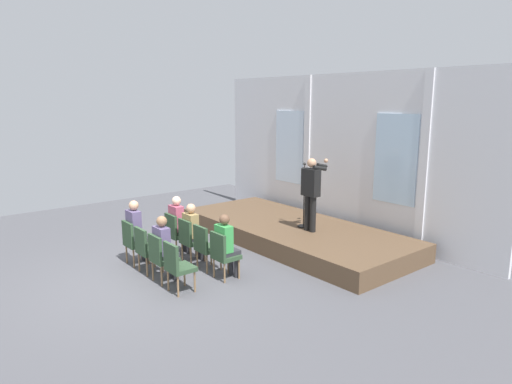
{
  "coord_description": "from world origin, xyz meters",
  "views": [
    {
      "loc": [
        7.73,
        -3.46,
        3.41
      ],
      "look_at": [
        0.2,
        2.64,
        1.43
      ],
      "focal_mm": 31.74,
      "sensor_mm": 36.0,
      "label": 1
    }
  ],
  "objects_px": {
    "chair_r1_c3": "(177,264)",
    "mic_stand": "(304,213)",
    "speaker": "(311,189)",
    "audience_r1_c0": "(136,229)",
    "audience_r1_c2": "(164,245)",
    "chair_r0_c0": "(176,231)",
    "chair_r1_c0": "(133,240)",
    "chair_r0_c1": "(190,238)",
    "audience_r0_c3": "(226,243)",
    "chair_r1_c2": "(161,255)",
    "audience_r0_c0": "(179,222)",
    "chair_r0_c3": "(223,253)",
    "chair_r1_c1": "(146,247)",
    "chair_r0_c2": "(205,245)",
    "audience_r0_c1": "(193,229)"
  },
  "relations": [
    {
      "from": "chair_r1_c3",
      "to": "mic_stand",
      "type": "bearing_deg",
      "value": 98.83
    },
    {
      "from": "speaker",
      "to": "audience_r1_c0",
      "type": "xyz_separation_m",
      "value": [
        -1.58,
        -3.56,
        -0.65
      ]
    },
    {
      "from": "audience_r1_c2",
      "to": "chair_r0_c0",
      "type": "bearing_deg",
      "value": 143.24
    },
    {
      "from": "chair_r1_c0",
      "to": "chair_r0_c0",
      "type": "bearing_deg",
      "value": 90.0
    },
    {
      "from": "chair_r0_c1",
      "to": "audience_r0_c3",
      "type": "xyz_separation_m",
      "value": [
        1.22,
        0.08,
        0.18
      ]
    },
    {
      "from": "chair_r1_c2",
      "to": "audience_r0_c0",
      "type": "bearing_deg",
      "value": 138.62
    },
    {
      "from": "chair_r0_c3",
      "to": "audience_r1_c2",
      "type": "xyz_separation_m",
      "value": [
        -0.61,
        -0.91,
        0.18
      ]
    },
    {
      "from": "chair_r0_c3",
      "to": "chair_r1_c3",
      "type": "bearing_deg",
      "value": -90.0
    },
    {
      "from": "audience_r1_c2",
      "to": "speaker",
      "type": "bearing_deg",
      "value": 84.16
    },
    {
      "from": "audience_r0_c3",
      "to": "audience_r1_c0",
      "type": "height_order",
      "value": "audience_r1_c0"
    },
    {
      "from": "chair_r1_c3",
      "to": "audience_r0_c3",
      "type": "bearing_deg",
      "value": 90.0
    },
    {
      "from": "speaker",
      "to": "audience_r1_c2",
      "type": "distance_m",
      "value": 3.64
    },
    {
      "from": "mic_stand",
      "to": "audience_r1_c0",
      "type": "distance_m",
      "value": 3.87
    },
    {
      "from": "mic_stand",
      "to": "chair_r0_c0",
      "type": "xyz_separation_m",
      "value": [
        -1.25,
        -2.75,
        -0.23
      ]
    },
    {
      "from": "audience_r0_c3",
      "to": "chair_r1_c1",
      "type": "distance_m",
      "value": 1.64
    },
    {
      "from": "chair_r1_c0",
      "to": "chair_r1_c3",
      "type": "distance_m",
      "value": 1.83
    },
    {
      "from": "speaker",
      "to": "chair_r0_c2",
      "type": "xyz_separation_m",
      "value": [
        -0.36,
        -2.64,
        -0.88
      ]
    },
    {
      "from": "audience_r1_c0",
      "to": "chair_r1_c1",
      "type": "bearing_deg",
      "value": -7.34
    },
    {
      "from": "chair_r0_c0",
      "to": "chair_r1_c1",
      "type": "distance_m",
      "value": 1.17
    },
    {
      "from": "chair_r0_c2",
      "to": "audience_r0_c3",
      "type": "relative_size",
      "value": 0.73
    },
    {
      "from": "speaker",
      "to": "chair_r0_c2",
      "type": "distance_m",
      "value": 2.8
    },
    {
      "from": "audience_r0_c0",
      "to": "chair_r0_c2",
      "type": "xyz_separation_m",
      "value": [
        1.22,
        -0.08,
        -0.2
      ]
    },
    {
      "from": "speaker",
      "to": "audience_r0_c0",
      "type": "xyz_separation_m",
      "value": [
        -1.58,
        -2.56,
        -0.67
      ]
    },
    {
      "from": "chair_r0_c2",
      "to": "chair_r1_c3",
      "type": "height_order",
      "value": "same"
    },
    {
      "from": "chair_r1_c1",
      "to": "chair_r1_c2",
      "type": "bearing_deg",
      "value": 0.0
    },
    {
      "from": "audience_r0_c1",
      "to": "audience_r1_c0",
      "type": "relative_size",
      "value": 0.93
    },
    {
      "from": "audience_r0_c1",
      "to": "chair_r1_c0",
      "type": "distance_m",
      "value": 1.25
    },
    {
      "from": "chair_r0_c1",
      "to": "audience_r0_c1",
      "type": "relative_size",
      "value": 0.74
    },
    {
      "from": "chair_r0_c1",
      "to": "chair_r1_c2",
      "type": "relative_size",
      "value": 1.0
    },
    {
      "from": "chair_r1_c1",
      "to": "audience_r0_c1",
      "type": "bearing_deg",
      "value": 90.0
    },
    {
      "from": "audience_r1_c2",
      "to": "chair_r1_c2",
      "type": "bearing_deg",
      "value": -90.0
    },
    {
      "from": "chair_r1_c0",
      "to": "audience_r1_c0",
      "type": "bearing_deg",
      "value": 90.0
    },
    {
      "from": "mic_stand",
      "to": "chair_r0_c0",
      "type": "height_order",
      "value": "mic_stand"
    },
    {
      "from": "audience_r0_c0",
      "to": "audience_r1_c2",
      "type": "bearing_deg",
      "value": -39.12
    },
    {
      "from": "chair_r1_c3",
      "to": "chair_r0_c3",
      "type": "bearing_deg",
      "value": 90.0
    },
    {
      "from": "chair_r0_c2",
      "to": "chair_r1_c1",
      "type": "height_order",
      "value": "same"
    },
    {
      "from": "chair_r0_c3",
      "to": "chair_r1_c2",
      "type": "distance_m",
      "value": 1.17
    },
    {
      "from": "mic_stand",
      "to": "chair_r0_c1",
      "type": "distance_m",
      "value": 2.83
    },
    {
      "from": "speaker",
      "to": "audience_r1_c2",
      "type": "xyz_separation_m",
      "value": [
        -0.36,
        -3.55,
        -0.69
      ]
    },
    {
      "from": "chair_r1_c1",
      "to": "audience_r1_c2",
      "type": "distance_m",
      "value": 0.64
    },
    {
      "from": "chair_r0_c0",
      "to": "mic_stand",
      "type": "bearing_deg",
      "value": 65.54
    },
    {
      "from": "audience_r0_c3",
      "to": "chair_r1_c2",
      "type": "height_order",
      "value": "audience_r0_c3"
    },
    {
      "from": "audience_r1_c0",
      "to": "audience_r1_c2",
      "type": "bearing_deg",
      "value": 0.2
    },
    {
      "from": "audience_r0_c3",
      "to": "audience_r1_c2",
      "type": "distance_m",
      "value": 1.17
    },
    {
      "from": "mic_stand",
      "to": "chair_r1_c3",
      "type": "relative_size",
      "value": 1.65
    },
    {
      "from": "speaker",
      "to": "chair_r0_c0",
      "type": "relative_size",
      "value": 1.8
    },
    {
      "from": "chair_r1_c0",
      "to": "chair_r1_c1",
      "type": "xyz_separation_m",
      "value": [
        0.61,
        0.0,
        0.0
      ]
    },
    {
      "from": "audience_r1_c0",
      "to": "audience_r0_c3",
      "type": "bearing_deg",
      "value": 28.63
    },
    {
      "from": "chair_r0_c2",
      "to": "chair_r1_c3",
      "type": "distance_m",
      "value": 1.17
    },
    {
      "from": "audience_r0_c1",
      "to": "chair_r0_c2",
      "type": "distance_m",
      "value": 0.64
    }
  ]
}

